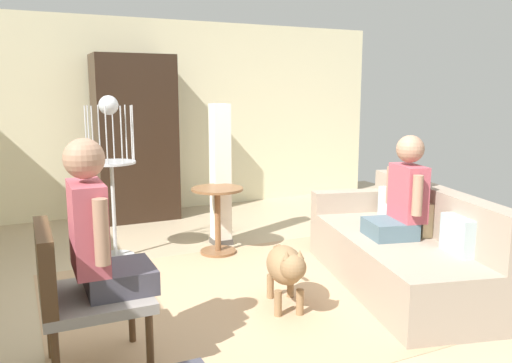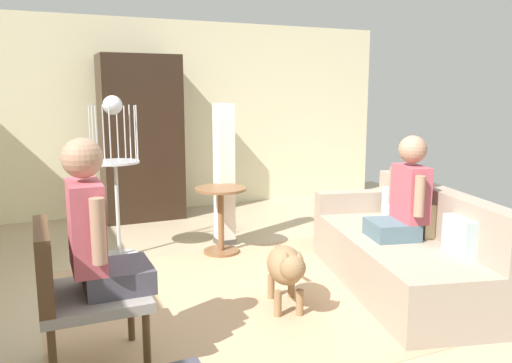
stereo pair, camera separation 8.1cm
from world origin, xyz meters
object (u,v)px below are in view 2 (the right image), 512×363
Objects in this scene: bird_cage_stand at (115,167)px; armoire_cabinet at (141,138)px; column_lamp at (224,176)px; round_end_table at (221,214)px; armchair at (72,285)px; couch at (404,251)px; person_on_couch at (405,196)px; person_on_armchair at (95,230)px; dog at (286,267)px.

bird_cage_stand is 1.62m from armoire_cabinet.
round_end_table is at bearing -117.15° from column_lamp.
couch is at bearing 6.37° from armchair.
round_end_table is (-1.09, 1.47, 0.11)m from couch.
armoire_cabinet reaches higher than round_end_table.
bird_cage_stand is at bearing 73.97° from armchair.
person_on_couch is 1.24× the size of round_end_table.
bird_cage_stand is at bearing 138.69° from person_on_couch.
column_lamp is at bearing 52.80° from person_on_armchair.
column_lamp is (-0.94, 1.76, 0.44)m from couch.
person_on_couch is 1.09× the size of dog.
dog is 1.83m from column_lamp.
dog is (1.38, 0.28, -0.51)m from person_on_armchair.
person_on_couch is 1.99m from column_lamp.
armoire_cabinet is at bearing 74.18° from person_on_armchair.
person_on_armchair is at bearing -173.23° from couch.
armchair is at bearing -173.63° from couch.
column_lamp is (0.15, 0.29, 0.33)m from round_end_table.
bird_cage_stand reaches higher than armchair.
bird_cage_stand is (-0.97, 0.28, 0.50)m from round_end_table.
column_lamp reaches higher than person_on_armchair.
column_lamp is (0.18, 1.77, 0.41)m from dog.
couch is 1.39× the size of bird_cage_stand.
armoire_cabinet is at bearing 113.80° from person_on_couch.
person_on_couch is 0.53× the size of bird_cage_stand.
column_lamp is at bearing 0.44° from bird_cage_stand.
round_end_table is 0.43× the size of bird_cage_stand.
round_end_table is at bearing 51.36° from person_on_armchair.
column_lamp is at bearing 84.16° from dog.
column_lamp is at bearing 50.31° from armchair.
couch is at bearing -40.41° from bird_cage_stand.
round_end_table is 1.13m from bird_cage_stand.
armchair is 2.16m from bird_cage_stand.
dog is at bearing -62.12° from bird_cage_stand.
person_on_armchair reaches higher than couch.
bird_cage_stand is at bearing 117.88° from dog.
person_on_couch is (-0.04, -0.02, 0.48)m from couch.
bird_cage_stand is at bearing 139.59° from couch.
column_lamp is at bearing 116.80° from person_on_couch.
armoire_cabinet reaches higher than dog.
bird_cage_stand is (-2.05, 1.75, 0.61)m from couch.
person_on_armchair reaches higher than armchair.
bird_cage_stand is at bearing -179.56° from column_lamp.
armoire_cabinet is at bearing 69.52° from bird_cage_stand.
round_end_table is (1.55, 1.76, -0.13)m from armchair.
armchair is 0.56× the size of bird_cage_stand.
column_lamp reaches higher than person_on_couch.
column_lamp is (1.70, 2.05, 0.21)m from armchair.
couch reaches higher than dog.
couch is 1.12m from dog.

